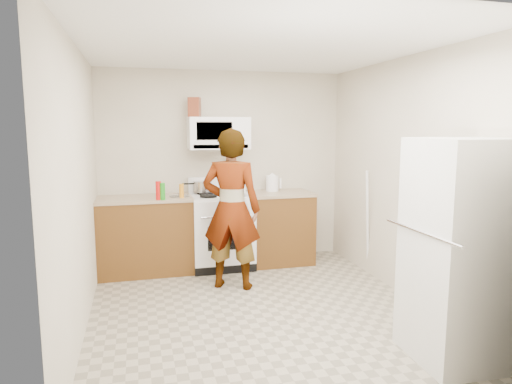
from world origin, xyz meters
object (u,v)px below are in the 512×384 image
object	(u,v)px
fridge	(462,251)
microwave	(218,133)
gas_range	(221,229)
person	(231,209)
kettle	(272,183)
saucepan	(203,187)

from	to	relation	value
fridge	microwave	bearing A→B (deg)	117.53
gas_range	microwave	distance (m)	1.22
person	fridge	world-z (taller)	person
microwave	fridge	world-z (taller)	microwave
gas_range	kettle	xyz separation A→B (m)	(0.72, 0.14, 0.55)
gas_range	fridge	xyz separation A→B (m)	(1.35, -2.77, 0.36)
microwave	fridge	distance (m)	3.31
fridge	saucepan	distance (m)	3.33
saucepan	person	bearing A→B (deg)	-79.19
fridge	saucepan	xyz separation A→B (m)	(-1.56, 2.94, 0.17)
microwave	saucepan	distance (m)	0.71
gas_range	microwave	xyz separation A→B (m)	(0.00, 0.13, 1.21)
kettle	fridge	bearing A→B (deg)	-75.40
fridge	person	bearing A→B (deg)	127.23
gas_range	kettle	bearing A→B (deg)	10.84
gas_range	kettle	world-z (taller)	kettle
person	fridge	size ratio (longest dim) A/B	1.04
gas_range	saucepan	xyz separation A→B (m)	(-0.21, 0.17, 0.53)
kettle	microwave	bearing A→B (deg)	-176.93
microwave	kettle	world-z (taller)	microwave
person	saucepan	world-z (taller)	person
person	saucepan	size ratio (longest dim) A/B	7.37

